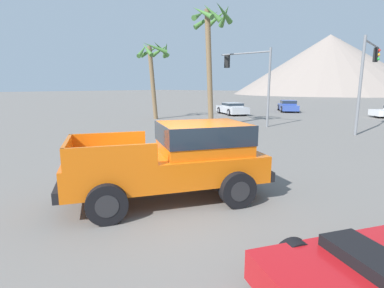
% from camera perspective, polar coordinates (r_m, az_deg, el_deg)
% --- Properties ---
extents(ground_plane, '(320.00, 320.00, 0.00)m').
position_cam_1_polar(ground_plane, '(7.56, -2.42, -10.75)').
color(ground_plane, slate).
extents(orange_pickup_truck, '(4.31, 5.19, 1.89)m').
position_cam_1_polar(orange_pickup_truck, '(7.46, -2.42, -2.44)').
color(orange_pickup_truck, orange).
rests_on(orange_pickup_truck, ground_plane).
extents(parked_car_silver, '(4.62, 4.00, 1.17)m').
position_cam_1_polar(parked_car_silver, '(30.46, 7.65, 6.75)').
color(parked_car_silver, '#B7BABF').
rests_on(parked_car_silver, ground_plane).
extents(parked_car_blue, '(3.73, 4.73, 1.26)m').
position_cam_1_polar(parked_car_blue, '(35.34, 17.81, 6.96)').
color(parked_car_blue, '#334C9E').
rests_on(parked_car_blue, ground_plane).
extents(traffic_light_main, '(3.97, 0.38, 5.34)m').
position_cam_1_polar(traffic_light_main, '(22.18, 10.85, 13.26)').
color(traffic_light_main, slate).
rests_on(traffic_light_main, ground_plane).
extents(traffic_light_crosswalk, '(0.38, 4.54, 5.54)m').
position_cam_1_polar(traffic_light_crosswalk, '(21.37, 30.56, 12.52)').
color(traffic_light_crosswalk, slate).
rests_on(traffic_light_crosswalk, ground_plane).
extents(palm_tree_tall, '(2.81, 2.75, 8.10)m').
position_cam_1_polar(palm_tree_tall, '(21.31, 3.59, 19.79)').
color(palm_tree_tall, brown).
rests_on(palm_tree_tall, ground_plane).
extents(palm_tree_short, '(3.10, 3.00, 6.44)m').
position_cam_1_polar(palm_tree_short, '(26.21, -7.27, 15.50)').
color(palm_tree_short, brown).
rests_on(palm_tree_short, ground_plane).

